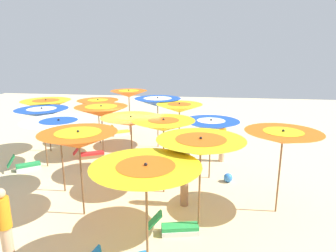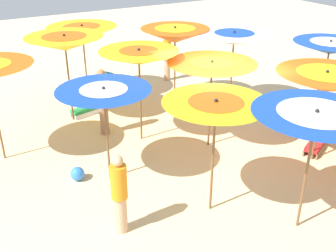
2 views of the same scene
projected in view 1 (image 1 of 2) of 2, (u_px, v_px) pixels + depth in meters
The scene contains 24 objects.
ground at pixel (133, 173), 11.32m from camera, with size 38.83×38.83×0.04m, color beige.
beach_umbrella_0 at pixel (283, 137), 8.01m from camera, with size 2.05×2.05×2.45m.
beach_umbrella_1 at pixel (211, 126), 10.34m from camera, with size 1.98×1.98×2.20m.
beach_umbrella_2 at pixel (179, 108), 12.44m from camera, with size 1.95×1.95×2.40m.
beach_umbrella_3 at pixel (158, 102), 13.80m from camera, with size 2.17×2.17×2.42m.
beach_umbrella_4 at pixel (129, 94), 15.84m from camera, with size 1.94×1.94×2.50m.
beach_umbrella_5 at pixel (201, 147), 7.01m from camera, with size 2.12×2.12×2.54m.
beach_umbrella_6 at pixel (164, 126), 9.18m from camera, with size 1.97×1.97×2.48m.
beach_umbrella_7 at pixel (131, 121), 10.54m from camera, with size 2.15×2.15×2.28m.
beach_umbrella_8 at pixel (101, 111), 12.58m from camera, with size 2.24×2.24×2.28m.
beach_umbrella_9 at pixel (98, 104), 14.49m from camera, with size 2.01×2.01×2.23m.
beach_umbrella_10 at pixel (146, 176), 5.74m from camera, with size 2.17×2.17×2.41m.
beach_umbrella_11 at pixel (79, 140), 7.86m from camera, with size 2.07×2.07×2.47m.
beach_umbrella_12 at pixel (59, 126), 9.25m from camera, with size 2.27×2.27×2.45m.
beach_umbrella_13 at pixel (42, 113), 11.37m from camera, with size 1.98×1.98×2.40m.
beach_umbrella_14 at pixel (46, 105), 13.16m from camera, with size 2.14×2.14×2.43m.
lounger_1 at pixel (119, 132), 16.26m from camera, with size 0.92×1.17×0.61m.
lounger_2 at pixel (90, 154), 12.79m from camera, with size 0.89×1.31×0.57m.
lounger_3 at pixel (25, 165), 11.48m from camera, with size 0.99×1.13×0.67m.
lounger_4 at pixel (176, 227), 7.44m from camera, with size 0.60×1.32×0.62m.
beachgoer_0 at pixel (222, 142), 12.25m from camera, with size 0.30×0.30×1.62m.
beachgoer_1 at pixel (5, 223), 6.36m from camera, with size 0.30×0.30×1.71m.
beachgoer_2 at pixel (185, 175), 8.66m from camera, with size 0.30×0.30×1.84m.
beach_ball at pixel (228, 178), 10.43m from camera, with size 0.32×0.32×0.32m, color #337FE5.
Camera 1 is at (10.25, 2.80, 4.48)m, focal length 31.70 mm.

